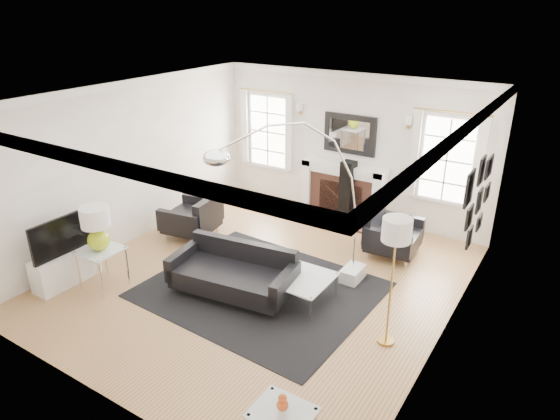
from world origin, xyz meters
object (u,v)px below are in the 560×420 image
Objects in this scene: sofa at (235,273)px; fireplace at (343,192)px; coffee_table at (300,279)px; arc_floor_lamp at (289,199)px; gourd_lamp at (96,226)px; armchair_left at (194,218)px; armchair_right at (390,235)px.

fireplace is at bearing 88.12° from sofa.
sofa is 0.97m from coffee_table.
coffee_table is (0.91, 0.34, 0.02)m from sofa.
fireplace is 0.65× the size of arc_floor_lamp.
arc_floor_lamp is at bearing 33.52° from gourd_lamp.
armchair_left reaches higher than sofa.
fireplace is 2.91m from armchair_left.
armchair_left reaches higher than coffee_table.
arc_floor_lamp reaches higher than armchair_right.
coffee_table is 1.26× the size of gourd_lamp.
armchair_left is 3.47m from armchair_right.
arc_floor_lamp reaches higher than armchair_left.
arc_floor_lamp is at bearing -117.03° from armchair_right.
gourd_lamp is (-1.75, -0.92, 0.69)m from sofa.
coffee_table is 3.02m from gourd_lamp.
fireplace is at bearing 99.24° from arc_floor_lamp.
arc_floor_lamp is at bearing 143.50° from coffee_table.
armchair_left is at bearing -130.61° from fireplace.
armchair_left is (-1.78, 1.14, 0.04)m from sofa.
armchair_left is 2.80m from coffee_table.
arc_floor_lamp is (2.31, 1.53, 0.39)m from gourd_lamp.
armchair_right is (1.46, 2.38, 0.02)m from sofa.
sofa is at bearing -132.60° from arc_floor_lamp.
fireplace is 3.35m from sofa.
armchair_left is 2.16m from gourd_lamp.
armchair_left is (-1.89, -2.20, -0.18)m from fireplace.
armchair_right is at bearing 21.00° from armchair_left.
gourd_lamp is 2.80m from arc_floor_lamp.
armchair_left is at bearing 90.77° from gourd_lamp.
armchair_right is at bearing 62.97° from arc_floor_lamp.
fireplace is at bearing 144.63° from armchair_right.
fireplace is at bearing 104.91° from coffee_table.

